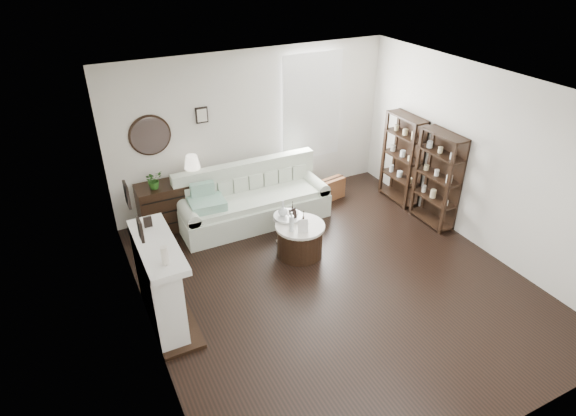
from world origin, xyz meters
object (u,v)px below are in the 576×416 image
sofa (252,203)px  dresser (176,204)px  pedestal_table (288,218)px  drum_table (300,239)px

sofa → dresser: 1.27m
sofa → dresser: (-1.20, 0.39, 0.08)m
sofa → pedestal_table: 1.02m
sofa → drum_table: sofa is taller
sofa → dresser: size_ratio=2.10×
dresser → pedestal_table: dresser is taller
sofa → drum_table: bearing=-79.3°
drum_table → dresser: bearing=131.0°
drum_table → pedestal_table: 0.37m
dresser → drum_table: dresser is taller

